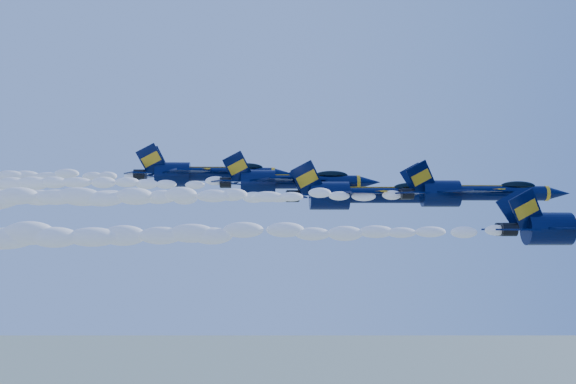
{
  "coord_description": "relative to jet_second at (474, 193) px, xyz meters",
  "views": [
    {
      "loc": [
        -12.42,
        -67.83,
        150.69
      ],
      "look_at": [
        -8.62,
        2.12,
        154.07
      ],
      "focal_mm": 45.0,
      "sensor_mm": 36.0,
      "label": 1
    }
  ],
  "objects": [
    {
      "name": "smoke_trail_jet_lead",
      "position": [
        -22.02,
        -9.55,
        -3.57
      ],
      "size": [
        41.93,
        1.97,
        1.77
      ],
      "primitive_type": "ellipsoid",
      "color": "white"
    },
    {
      "name": "jet_second",
      "position": [
        0.0,
        0.0,
        0.0
      ],
      "size": [
        15.64,
        12.83,
        5.81
      ],
      "color": "#050E32"
    },
    {
      "name": "smoke_trail_jet_second",
      "position": [
        -27.65,
        0.0,
        -0.42
      ],
      "size": [
        41.93,
        1.87,
        1.68
      ],
      "primitive_type": "ellipsoid",
      "color": "white"
    },
    {
      "name": "jet_third",
      "position": [
        -8.89,
        6.32,
        0.07
      ],
      "size": [
        18.03,
        14.79,
        6.7
      ],
      "color": "#050E32"
    },
    {
      "name": "smoke_trail_jet_third",
      "position": [
        -37.57,
        6.32,
        -0.37
      ],
      "size": [
        41.93,
        2.15,
        1.94
      ],
      "primitive_type": "ellipsoid",
      "color": "white"
    },
    {
      "name": "jet_fourth",
      "position": [
        -15.98,
        12.47,
        1.74
      ],
      "size": [
        17.2,
        14.11,
        6.39
      ],
      "color": "#050E32"
    },
    {
      "name": "smoke_trail_jet_fourth",
      "position": [
        -44.3,
        12.47,
        1.31
      ],
      "size": [
        41.93,
        2.05,
        1.85
      ],
      "primitive_type": "ellipsoid",
      "color": "white"
    },
    {
      "name": "jet_fifth",
      "position": [
        -25.49,
        20.11,
        3.1
      ],
      "size": [
        18.73,
        15.36,
        6.96
      ],
      "color": "#050E32"
    }
  ]
}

